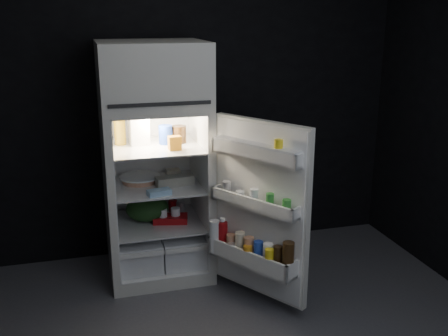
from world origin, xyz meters
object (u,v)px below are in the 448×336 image
object	(u,v)px
milk_jug	(139,128)
yogurt_tray	(171,219)
fridge_door	(257,214)
refrigerator	(155,154)
egg_carton	(175,181)

from	to	relation	value
milk_jug	yogurt_tray	bearing A→B (deg)	-33.58
fridge_door	milk_jug	size ratio (longest dim) A/B	5.08
refrigerator	milk_jug	distance (m)	0.22
fridge_door	milk_jug	bearing A→B (deg)	133.00
yogurt_tray	fridge_door	bearing A→B (deg)	-38.57
fridge_door	refrigerator	bearing A→B (deg)	129.92
fridge_door	yogurt_tray	world-z (taller)	fridge_door
refrigerator	milk_jug	xyz separation A→B (m)	(-0.10, 0.04, 0.19)
refrigerator	egg_carton	xyz separation A→B (m)	(0.13, -0.09, -0.19)
fridge_door	egg_carton	distance (m)	0.75
refrigerator	yogurt_tray	xyz separation A→B (m)	(0.09, -0.08, -0.50)
milk_jug	egg_carton	distance (m)	0.47
fridge_door	egg_carton	bearing A→B (deg)	126.89
yogurt_tray	milk_jug	bearing A→B (deg)	162.13
milk_jug	yogurt_tray	world-z (taller)	milk_jug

